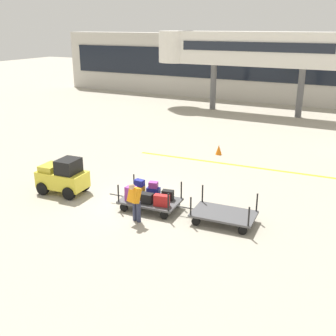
{
  "coord_description": "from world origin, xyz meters",
  "views": [
    {
      "loc": [
        8.37,
        -13.21,
        6.94
      ],
      "look_at": [
        0.9,
        1.12,
        1.31
      ],
      "focal_mm": 44.14,
      "sensor_mm": 36.0,
      "label": 1
    }
  ],
  "objects_px": {
    "baggage_cart_lead": "(149,197)",
    "baggage_handler": "(135,200)",
    "baggage_cart_middle": "(223,214)",
    "baggage_tug": "(63,177)",
    "safety_cone_near": "(219,150)"
  },
  "relations": [
    {
      "from": "baggage_cart_lead",
      "to": "baggage_handler",
      "type": "bearing_deg",
      "value": -85.56
    },
    {
      "from": "baggage_handler",
      "to": "baggage_cart_middle",
      "type": "bearing_deg",
      "value": 25.97
    },
    {
      "from": "baggage_tug",
      "to": "safety_cone_near",
      "type": "height_order",
      "value": "baggage_tug"
    },
    {
      "from": "baggage_cart_middle",
      "to": "baggage_handler",
      "type": "distance_m",
      "value": 3.29
    },
    {
      "from": "baggage_tug",
      "to": "safety_cone_near",
      "type": "distance_m",
      "value": 9.28
    },
    {
      "from": "safety_cone_near",
      "to": "baggage_cart_middle",
      "type": "bearing_deg",
      "value": -67.95
    },
    {
      "from": "baggage_cart_lead",
      "to": "baggage_cart_middle",
      "type": "relative_size",
      "value": 1.0
    },
    {
      "from": "baggage_handler",
      "to": "baggage_cart_lead",
      "type": "bearing_deg",
      "value": 94.44
    },
    {
      "from": "baggage_tug",
      "to": "baggage_cart_middle",
      "type": "distance_m",
      "value": 7.17
    },
    {
      "from": "baggage_cart_lead",
      "to": "safety_cone_near",
      "type": "distance_m",
      "value": 8.12
    },
    {
      "from": "baggage_tug",
      "to": "baggage_cart_middle",
      "type": "xyz_separation_m",
      "value": [
        7.14,
        0.49,
        -0.41
      ]
    },
    {
      "from": "baggage_cart_lead",
      "to": "baggage_handler",
      "type": "distance_m",
      "value": 1.26
    },
    {
      "from": "baggage_cart_lead",
      "to": "baggage_handler",
      "type": "height_order",
      "value": "baggage_handler"
    },
    {
      "from": "baggage_cart_middle",
      "to": "baggage_cart_lead",
      "type": "bearing_deg",
      "value": -175.96
    },
    {
      "from": "baggage_cart_middle",
      "to": "safety_cone_near",
      "type": "xyz_separation_m",
      "value": [
        -3.2,
        7.9,
        -0.07
      ]
    }
  ]
}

